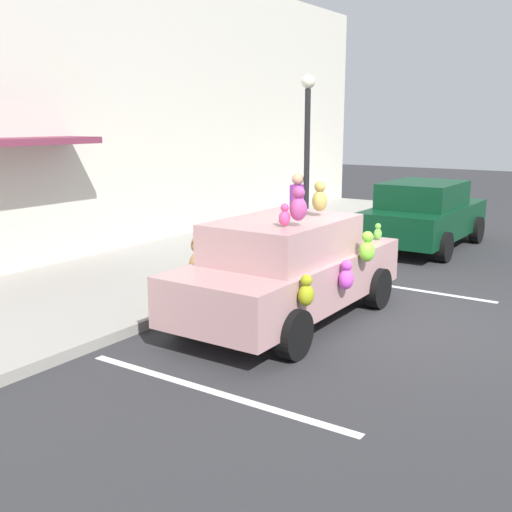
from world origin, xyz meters
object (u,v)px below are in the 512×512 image
plush_covered_car (289,268)px  parked_sedan_behind (424,214)px  street_lamp_post (307,145)px  pedestrian_near_shopfront (297,214)px  teddy_bear_on_sidewalk (199,260)px

plush_covered_car → parked_sedan_behind: (6.37, 0.18, -0.01)m
plush_covered_car → parked_sedan_behind: bearing=1.6°
street_lamp_post → parked_sedan_behind: bearing=-35.6°
parked_sedan_behind → pedestrian_near_shopfront: (-2.49, 1.94, 0.15)m
pedestrian_near_shopfront → parked_sedan_behind: bearing=-37.9°
teddy_bear_on_sidewalk → plush_covered_car: bearing=-107.7°
parked_sedan_behind → pedestrian_near_shopfront: 3.16m
plush_covered_car → parked_sedan_behind: plush_covered_car is taller
street_lamp_post → pedestrian_near_shopfront: 1.49m
plush_covered_car → street_lamp_post: bearing=26.2°
parked_sedan_behind → pedestrian_near_shopfront: bearing=142.1°
plush_covered_car → street_lamp_post: 4.66m
plush_covered_car → pedestrian_near_shopfront: plush_covered_car is taller
parked_sedan_behind → street_lamp_post: (-2.45, 1.75, 1.63)m
plush_covered_car → teddy_bear_on_sidewalk: (0.73, 2.28, -0.29)m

